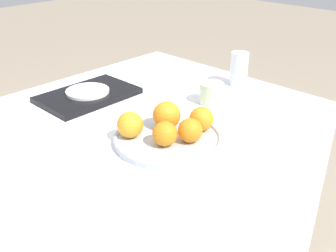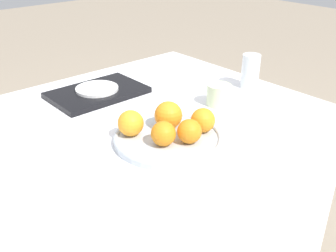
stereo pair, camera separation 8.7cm
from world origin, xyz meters
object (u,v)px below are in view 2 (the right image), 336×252
Objects in this scene: orange_4 at (131,123)px; water_glass at (250,71)px; cup_0 at (219,95)px; fruit_platter at (168,138)px; serving_tray at (97,93)px; side_plate at (97,89)px; orange_2 at (168,115)px; orange_3 at (203,120)px; orange_1 at (163,134)px; napkin at (202,73)px; orange_0 at (190,131)px.

orange_4 is 0.59× the size of water_glass.
water_glass reaches higher than cup_0.
cup_0 is at bearing 15.14° from fruit_platter.
serving_tray is 2.16× the size of side_plate.
fruit_platter is at bearing -48.30° from orange_4.
orange_2 is 1.16× the size of orange_3.
orange_1 is 0.54× the size of water_glass.
orange_4 is at bearing 107.33° from orange_1.
orange_4 is at bearing -154.63° from napkin.
orange_2 reaches higher than orange_0.
orange_4 is at bearing -106.56° from serving_tray.
side_plate is at bearing 73.44° from orange_4.
serving_tray is at bearing 89.25° from orange_0.
water_glass is 1.54× the size of cup_0.
orange_2 is 0.25× the size of serving_tray.
orange_1 is at bearing -98.93° from side_plate.
water_glass reaches higher than napkin.
orange_1 is (-0.04, -0.02, 0.04)m from fruit_platter.
cup_0 is (0.37, 0.00, -0.02)m from orange_4.
side_plate is 0.46m from napkin.
side_plate is at bearing 89.25° from orange_0.
orange_0 is 0.31m from cup_0.
napkin is at bearing 35.24° from fruit_platter.
water_glass is (0.58, 0.04, 0.01)m from orange_4.
orange_2 is 0.48m from water_glass.
orange_2 is at bearing 126.43° from orange_3.
water_glass is at bearing -33.17° from side_plate.
orange_0 reaches higher than napkin.
orange_0 is at bearing -90.75° from serving_tray.
orange_0 is 0.83× the size of orange_2.
orange_1 reaches higher than cup_0.
side_plate is at bearing 90.84° from orange_2.
water_glass reaches higher than orange_0.
fruit_platter is 0.52m from water_glass.
cup_0 is (0.30, 0.08, 0.03)m from fruit_platter.
orange_4 is (-0.07, 0.08, 0.04)m from fruit_platter.
orange_4 is (-0.17, 0.12, 0.00)m from orange_3.
fruit_platter is at bearing -144.76° from napkin.
water_glass is 0.57m from side_plate.
fruit_platter is 0.31m from cup_0.
napkin is at bearing 35.08° from orange_1.
orange_3 is 0.48× the size of napkin.
orange_0 is at bearing -152.56° from cup_0.
orange_4 is 0.62m from napkin.
orange_2 is at bearing -171.60° from cup_0.
orange_4 is 0.23× the size of serving_tray.
orange_3 is at bearing -149.06° from cup_0.
water_glass is 0.57m from serving_tray.
napkin is (0.45, -0.08, -0.02)m from side_plate.
orange_2 reaches higher than cup_0.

